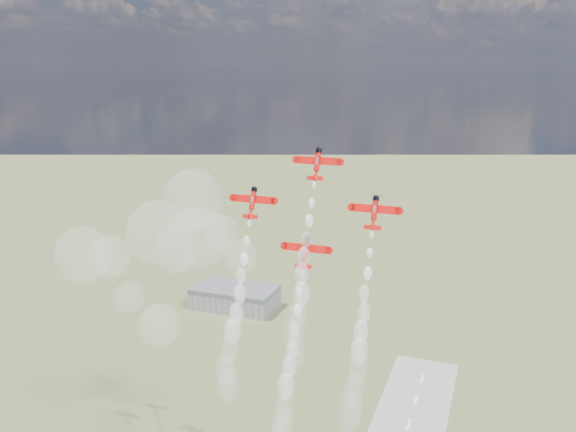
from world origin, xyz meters
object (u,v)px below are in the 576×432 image
Objects in this scene: plane_lead at (317,163)px; plane_right at (375,212)px; hangar at (235,297)px; plane_slot at (305,251)px; plane_left at (252,202)px.

plane_right is (15.36, -4.32, -9.85)m from plane_lead.
plane_slot is at bearing -60.26° from hangar.
hangar is at bearing 116.57° from plane_left.
plane_slot is at bearing -164.31° from plane_right.
plane_slot is (0.00, -8.63, -19.70)m from plane_lead.
hangar is 241.64m from plane_right.
plane_lead is at bearing -59.07° from hangar.
plane_right reaches higher than plane_slot.
hangar is at bearing 123.82° from plane_right.
plane_left is (-15.36, -4.32, -9.85)m from plane_lead.
plane_left is 18.75m from plane_slot.
plane_left is (90.47, -180.91, 104.77)m from hangar.
plane_left is at bearing 180.00° from plane_right.
plane_left is 1.00× the size of plane_slot.
plane_left and plane_right have the same top height.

